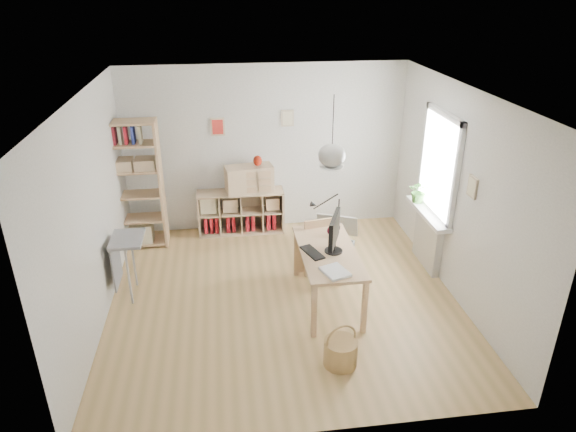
{
  "coord_description": "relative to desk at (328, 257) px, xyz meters",
  "views": [
    {
      "loc": [
        -0.7,
        -5.68,
        3.85
      ],
      "look_at": [
        0.1,
        0.3,
        1.05
      ],
      "focal_mm": 32.0,
      "sensor_mm": 36.0,
      "label": 1
    }
  ],
  "objects": [
    {
      "name": "chair",
      "position": [
        0.03,
        0.54,
        -0.16
      ],
      "size": [
        0.49,
        0.49,
        0.87
      ],
      "rotation": [
        0.0,
        0.0,
        0.17
      ],
      "color": "gray",
      "rests_on": "ground"
    },
    {
      "name": "ground",
      "position": [
        -0.55,
        0.15,
        -0.66
      ],
      "size": [
        4.5,
        4.5,
        0.0
      ],
      "primitive_type": "plane",
      "color": "tan",
      "rests_on": "ground"
    },
    {
      "name": "room_shell",
      "position": [
        -0.0,
        0.0,
        1.34
      ],
      "size": [
        4.5,
        4.5,
        4.5
      ],
      "color": "white",
      "rests_on": "ground"
    },
    {
      "name": "paper_tray",
      "position": [
        -0.03,
        -0.54,
        0.11
      ],
      "size": [
        0.35,
        0.39,
        0.03
      ],
      "primitive_type": "cube",
      "rotation": [
        0.0,
        0.0,
        0.35
      ],
      "color": "white",
      "rests_on": "desk"
    },
    {
      "name": "desk",
      "position": [
        0.0,
        0.0,
        0.0
      ],
      "size": [
        0.7,
        1.5,
        0.75
      ],
      "color": "tan",
      "rests_on": "ground"
    },
    {
      "name": "red_vase",
      "position": [
        -0.7,
        2.19,
        0.57
      ],
      "size": [
        0.14,
        0.14,
        0.17
      ],
      "primitive_type": "ellipsoid",
      "color": "maroon",
      "rests_on": "drawer_chest"
    },
    {
      "name": "radiator",
      "position": [
        1.64,
        0.75,
        -0.26
      ],
      "size": [
        0.1,
        0.8,
        0.8
      ],
      "primitive_type": "cube",
      "color": "silver",
      "rests_on": "ground"
    },
    {
      "name": "keyboard",
      "position": [
        -0.21,
        -0.04,
        0.1
      ],
      "size": [
        0.28,
        0.42,
        0.02
      ],
      "primitive_type": "cube",
      "rotation": [
        0.0,
        0.0,
        0.35
      ],
      "color": "black",
      "rests_on": "desk"
    },
    {
      "name": "yarn_ball",
      "position": [
        0.13,
        0.41,
        0.16
      ],
      "size": [
        0.13,
        0.13,
        0.13
      ],
      "primitive_type": "sphere",
      "color": "#450918",
      "rests_on": "desk"
    },
    {
      "name": "drawer_chest",
      "position": [
        -0.85,
        2.19,
        0.28
      ],
      "size": [
        0.79,
        0.45,
        0.43
      ],
      "primitive_type": "cube",
      "rotation": [
        0.0,
        0.0,
        0.16
      ],
      "color": "#CCAD86",
      "rests_on": "cube_shelf"
    },
    {
      "name": "cube_shelf",
      "position": [
        -1.02,
        2.23,
        -0.36
      ],
      "size": [
        1.4,
        0.38,
        0.72
      ],
      "color": "#CCAD86",
      "rests_on": "ground"
    },
    {
      "name": "windowsill",
      "position": [
        1.59,
        0.75,
        0.17
      ],
      "size": [
        0.22,
        1.2,
        0.06
      ],
      "primitive_type": "cube",
      "color": "white",
      "rests_on": "radiator"
    },
    {
      "name": "wicker_basket",
      "position": [
        -0.1,
        -1.21,
        -0.49
      ],
      "size": [
        0.37,
        0.37,
        0.51
      ],
      "rotation": [
        0.0,
        0.0,
        0.3
      ],
      "color": "#A47D4A",
      "rests_on": "ground"
    },
    {
      "name": "monitor",
      "position": [
        0.06,
        -0.03,
        0.37
      ],
      "size": [
        0.25,
        0.54,
        0.49
      ],
      "rotation": [
        0.0,
        0.0,
        -0.37
      ],
      "color": "black",
      "rests_on": "desk"
    },
    {
      "name": "window_unit",
      "position": [
        1.68,
        0.75,
        0.89
      ],
      "size": [
        0.07,
        1.16,
        1.46
      ],
      "color": "white",
      "rests_on": "ground"
    },
    {
      "name": "side_table",
      "position": [
        -2.59,
        0.5,
        0.01
      ],
      "size": [
        0.4,
        0.55,
        0.85
      ],
      "color": "gray",
      "rests_on": "ground"
    },
    {
      "name": "task_lamp",
      "position": [
        0.04,
        0.53,
        0.41
      ],
      "size": [
        0.44,
        0.16,
        0.47
      ],
      "color": "black",
      "rests_on": "desk"
    },
    {
      "name": "tall_bookshelf",
      "position": [
        -2.59,
        1.95,
        0.43
      ],
      "size": [
        0.8,
        0.38,
        2.0
      ],
      "color": "tan",
      "rests_on": "ground"
    },
    {
      "name": "potted_plant",
      "position": [
        1.57,
        1.08,
        0.37
      ],
      "size": [
        0.38,
        0.36,
        0.34
      ],
      "primitive_type": "imported",
      "rotation": [
        0.0,
        0.0,
        -0.37
      ],
      "color": "#326325",
      "rests_on": "windowsill"
    },
    {
      "name": "storage_chest",
      "position": [
        0.3,
        1.03,
        -0.45
      ],
      "size": [
        0.84,
        0.88,
        0.65
      ],
      "rotation": [
        0.0,
        0.0,
        -0.42
      ],
      "color": "silver",
      "rests_on": "ground"
    }
  ]
}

